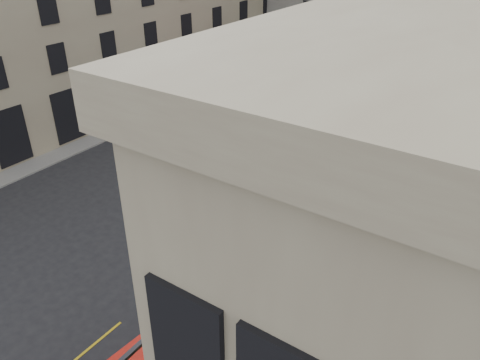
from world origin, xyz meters
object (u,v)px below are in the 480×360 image
Objects in this scene: pedestrian_a at (252,93)px; cafe_chair_d at (340,292)px; pedestrian_b at (256,101)px; cyclist at (199,161)px; traffic_light_far at (228,80)px; car_b at (303,112)px; car_a at (240,164)px; street_lamp_a at (140,105)px; pedestrian_e at (140,132)px; bicycle at (315,182)px; pedestrian_d at (449,108)px; traffic_light_near at (262,188)px; car_c at (228,118)px; cafe_table_mid at (233,356)px; bus_far at (231,83)px; cafe_table_far at (297,289)px; pedestrian_c at (404,88)px; street_lamp_b at (339,80)px.

cafe_chair_d reaches higher than pedestrian_a.
cyclist is at bearing -132.23° from pedestrian_b.
traffic_light_far is 8.51m from car_b.
car_a is 2.27× the size of cyclist.
cyclist is (8.87, -3.10, -1.47)m from street_lamp_a.
pedestrian_b is at bearing 141.83° from pedestrian_e.
bicycle is 1.03× the size of pedestrian_d.
traffic_light_near is 2.06× the size of cyclist.
car_c is at bearing -95.54° from pedestrian_a.
traffic_light_far is 2.85m from pedestrian_a.
pedestrian_b is at bearing 24.42° from cyclist.
cafe_table_mid is at bearing 30.45° from pedestrian_e.
bus_far is at bearing 52.72° from bicycle.
cyclist is 18.96m from cafe_table_far.
bus_far reaches higher than traffic_light_near.
pedestrian_b is 0.90× the size of pedestrian_c.
car_c is 29.99m from cafe_table_mid.
street_lamp_b is 33.36m from cafe_table_far.
cafe_table_mid is (20.87, -28.58, 2.69)m from traffic_light_far.
pedestrian_b is at bearing -66.56° from pedestrian_a.
traffic_light_far is 0.71× the size of street_lamp_b.
cafe_chair_d is (22.68, -12.36, 3.98)m from pedestrian_e.
car_b is at bearing 104.58° from pedestrian_d.
traffic_light_far is 0.83× the size of car_c.
street_lamp_b is at bearing 81.26° from pedestrian_d.
pedestrian_c is at bearing 54.33° from street_lamp_a.
bus_far is 5.49× the size of cyclist.
traffic_light_near is 15.67m from car_c.
car_a is 5.70× the size of cafe_table_far.
street_lamp_a is 3.18× the size of pedestrian_b.
pedestrian_d is at bearing 3.52° from pedestrian_a.
cyclist is (3.56, -8.41, 0.26)m from car_c.
street_lamp_b reaches higher than pedestrian_b.
cyclist is at bearing -62.33° from traffic_light_far.
street_lamp_a is at bearing -104.94° from bus_far.
bicycle is at bearing 113.08° from cafe_table_far.
bus_far is 2.08× the size of car_b.
traffic_light_near is at bearing -49.59° from bus_far.
pedestrian_c is (12.01, 10.32, -0.03)m from pedestrian_a.
bicycle is 16.70m from cafe_table_far.
street_lamp_b is at bearing 2.54° from cyclist.
pedestrian_c is 37.93m from cafe_table_far.
cafe_table_far is (7.24, -37.00, 4.16)m from pedestrian_c.
traffic_light_far is 10.82m from street_lamp_b.
car_b is 28.26m from cafe_chair_d.
pedestrian_a is 15.84m from pedestrian_c.
street_lamp_b is 2.95× the size of pedestrian_e.
traffic_light_far is 4.07× the size of cafe_chair_d.
bicycle is 2.17× the size of cafe_table_far.
car_a is at bearing 82.80° from pedestrian_c.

